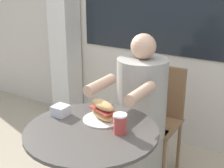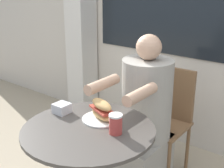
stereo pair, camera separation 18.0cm
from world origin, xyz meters
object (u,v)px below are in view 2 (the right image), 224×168
at_px(cafe_table, 89,159).
at_px(drink_cup, 116,124).
at_px(seated_diner, 143,129).
at_px(diner_chair, 167,112).
at_px(sandwich_on_plate, 102,111).

height_order(cafe_table, drink_cup, drink_cup).
relative_size(cafe_table, seated_diner, 0.63).
distance_m(seated_diner, drink_cup, 0.61).
bearing_deg(diner_chair, sandwich_on_plate, 87.58).
bearing_deg(sandwich_on_plate, cafe_table, -84.10).
distance_m(diner_chair, seated_diner, 0.35).
distance_m(seated_diner, sandwich_on_plate, 0.52).
distance_m(cafe_table, sandwich_on_plate, 0.28).
height_order(seated_diner, drink_cup, seated_diner).
bearing_deg(diner_chair, drink_cup, 98.72).
xyz_separation_m(seated_diner, sandwich_on_plate, (-0.02, -0.43, 0.29)).
bearing_deg(cafe_table, diner_chair, 90.07).
relative_size(cafe_table, sandwich_on_plate, 3.25).
distance_m(diner_chair, drink_cup, 0.92).
relative_size(diner_chair, sandwich_on_plate, 3.76).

